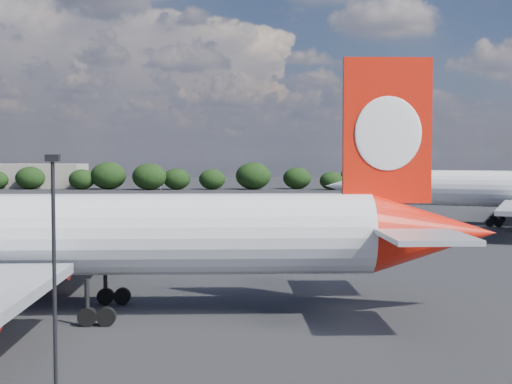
{
  "coord_description": "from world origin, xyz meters",
  "views": [
    {
      "loc": [
        16.56,
        -46.62,
        11.07
      ],
      "look_at": [
        16.0,
        12.0,
        8.0
      ],
      "focal_mm": 50.0,
      "sensor_mm": 36.0,
      "label": 1
    }
  ],
  "objects": [
    {
      "name": "china_southern_airliner",
      "position": [
        54.23,
        65.1,
        5.54
      ],
      "size": [
        53.64,
        51.62,
        18.19
      ],
      "color": "white",
      "rests_on": "ground"
    },
    {
      "name": "terminal_building",
      "position": [
        -65.0,
        192.0,
        4.0
      ],
      "size": [
        42.0,
        16.0,
        8.0
      ],
      "color": "gray",
      "rests_on": "ground"
    },
    {
      "name": "ground",
      "position": [
        0.0,
        60.0,
        0.0
      ],
      "size": [
        500.0,
        500.0,
        0.0
      ],
      "primitive_type": "plane",
      "color": "black",
      "rests_on": "ground"
    },
    {
      "name": "apron_lamp_post",
      "position": [
        8.24,
        -18.55,
        6.19
      ],
      "size": [
        0.55,
        0.3,
        11.09
      ],
      "color": "black",
      "rests_on": "ground"
    },
    {
      "name": "horizon_treeline",
      "position": [
        4.63,
        179.93,
        3.71
      ],
      "size": [
        201.44,
        14.87,
        8.85
      ],
      "color": "black",
      "rests_on": "ground"
    },
    {
      "name": "billboard_yellow",
      "position": [
        12.0,
        182.0,
        3.87
      ],
      "size": [
        5.0,
        0.3,
        5.5
      ],
      "color": "gold",
      "rests_on": "ground"
    },
    {
      "name": "qantas_airliner",
      "position": [
        4.75,
        2.04,
        5.41
      ],
      "size": [
        54.41,
        51.69,
        17.77
      ],
      "color": "white",
      "rests_on": "ground"
    },
    {
      "name": "highway_sign",
      "position": [
        -18.0,
        176.0,
        3.13
      ],
      "size": [
        6.0,
        0.3,
        4.5
      ],
      "color": "#135F1B",
      "rests_on": "ground"
    }
  ]
}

